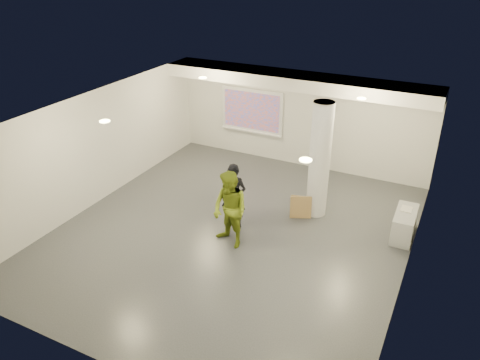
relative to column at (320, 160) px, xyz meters
The scene contains 19 objects.
floor 2.78m from the column, 129.81° to the right, with size 8.00×9.00×0.01m, color #36393D.
ceiling 2.78m from the column, 129.81° to the right, with size 8.00×9.00×0.01m, color silver.
wall_back 3.09m from the column, 119.05° to the left, with size 8.00×0.01×3.00m, color silver.
wall_front 6.48m from the column, 103.39° to the right, with size 8.00×0.01×3.00m, color silver.
wall_left 5.79m from the column, 161.88° to the right, with size 0.01×9.00×3.00m, color silver.
wall_right 3.08m from the column, 35.75° to the right, with size 0.01×9.00×3.00m, color silver.
soffit_band 2.94m from the column, 124.90° to the left, with size 8.00×1.10×0.36m, color white.
downlight_nw 4.05m from the column, 169.29° to the left, with size 0.22×0.22×0.02m, color #FFF898.
downlight_ne 1.78m from the column, 45.00° to the left, with size 0.22×0.22×0.02m, color #FFF898.
downlight_sw 5.17m from the column, 138.27° to the right, with size 0.22×0.22×0.02m, color #FFF898.
downlight_se 3.68m from the column, 78.02° to the right, with size 0.22×0.22×0.02m, color #FFF898.
column is the anchor object (origin of this frame).
projection_screen 4.08m from the column, 139.44° to the left, with size 2.10×0.13×1.42m.
credenza 2.51m from the column, ahead, with size 0.47×1.13×0.66m, color #9CA0A2.
papers_stack 2.35m from the column, ahead, with size 0.25×0.32×0.02m, color silver.
cardboard_back 1.30m from the column, 124.84° to the right, with size 0.54×0.05×0.59m, color olive.
cardboard_front 1.33m from the column, 150.44° to the right, with size 0.45×0.05×0.50m, color olive.
woman 2.32m from the column, 135.74° to the right, with size 0.61×0.40×1.67m, color black.
man 2.68m from the column, 120.49° to the right, with size 0.89×0.69×1.83m, color olive.
Camera 1 is at (4.45, -8.50, 6.25)m, focal length 35.00 mm.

